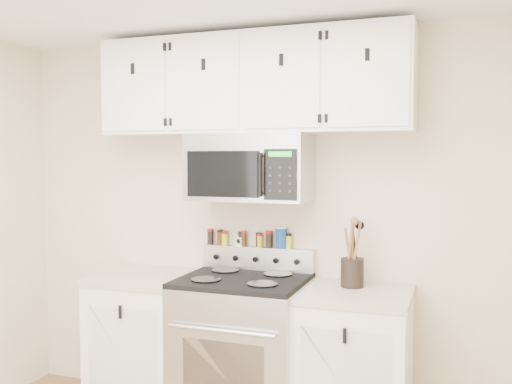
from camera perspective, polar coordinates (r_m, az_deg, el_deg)
back_wall at (r=3.80m, az=0.39°, el=-3.19°), size 3.50×0.01×2.50m
range at (r=3.68m, az=-1.31°, el=-15.64°), size 0.76×0.65×1.10m
base_cabinet_left at (r=3.99m, az=-10.80°, el=-14.54°), size 0.64×0.62×0.92m
base_cabinet_right at (r=3.53m, az=9.82°, el=-16.93°), size 0.64×0.62×0.92m
microwave at (r=3.59m, az=-0.60°, el=2.50°), size 0.76×0.44×0.42m
upper_cabinets at (r=3.65m, az=-0.48°, el=10.71°), size 2.00×0.35×0.62m
utensil_crock at (r=3.47m, az=9.60°, el=-7.71°), size 0.14×0.14×0.40m
kitchen_timer at (r=3.83m, az=-1.65°, el=-4.95°), size 0.06×0.06×0.06m
salt_canister at (r=3.73m, az=2.54°, el=-4.56°), size 0.08×0.08×0.14m
spice_jar_0 at (r=3.90m, az=-4.58°, el=-4.44°), size 0.04×0.04×0.11m
spice_jar_1 at (r=3.88m, az=-3.62°, el=-4.51°), size 0.04×0.04×0.10m
spice_jar_2 at (r=3.88m, az=-3.61°, el=-4.52°), size 0.04×0.04×0.10m
spice_jar_3 at (r=3.86m, az=-3.14°, el=-4.61°), size 0.05×0.05×0.09m
spice_jar_4 at (r=3.82m, az=-1.51°, el=-4.68°), size 0.04×0.04×0.10m
spice_jar_5 at (r=3.81m, az=-1.24°, el=-4.65°), size 0.04×0.04×0.10m
spice_jar_6 at (r=3.78m, az=0.28°, el=-4.78°), size 0.04×0.04×0.10m
spice_jar_7 at (r=3.78m, az=0.33°, el=-4.82°), size 0.04×0.04×0.09m
spice_jar_8 at (r=3.75m, az=1.32°, el=-4.73°), size 0.05×0.05×0.11m
spice_jar_9 at (r=3.73m, az=2.33°, el=-4.84°), size 0.04×0.04×0.10m
spice_jar_10 at (r=3.71m, az=3.30°, el=-4.90°), size 0.04×0.04×0.10m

